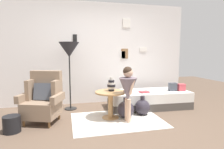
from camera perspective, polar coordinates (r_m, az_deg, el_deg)
name	(u,v)px	position (r m, az deg, el deg)	size (l,w,h in m)	color
ground_plane	(117,130)	(3.40, 1.40, -16.34)	(12.00, 12.00, 0.00)	brown
gallery_wall	(98,53)	(5.04, -4.35, 6.37)	(4.80, 0.12, 2.60)	silver
rug	(117,120)	(3.84, 1.55, -13.48)	(1.74, 1.24, 0.01)	silver
armchair	(43,99)	(3.90, -19.90, -6.94)	(0.88, 0.77, 0.97)	olive
daybed	(149,99)	(4.73, 10.98, -7.25)	(1.93, 0.88, 0.40)	#4C4742
pillow_head	(181,87)	(4.89, 20.07, -3.65)	(0.17, 0.12, 0.17)	#D64C56
pillow_mid	(173,87)	(4.82, 17.73, -3.56)	(0.18, 0.12, 0.20)	#474C56
side_table	(110,99)	(3.84, -0.47, -7.29)	(0.61, 0.61, 0.55)	tan
vase_striped	(111,85)	(3.83, -0.21, -3.24)	(0.17, 0.17, 0.28)	black
floor_lamp	(69,51)	(4.46, -12.72, 6.76)	(0.46, 0.46, 1.56)	black
person_child	(128,87)	(3.59, 4.80, -3.82)	(0.34, 0.34, 1.07)	#D8AD8E
book_on_daybed	(144,92)	(4.49, 9.63, -5.16)	(0.22, 0.16, 0.03)	#A33941
demijohn_near	(126,109)	(3.94, 4.13, -10.36)	(0.35, 0.35, 0.43)	#332D38
demijohn_far	(142,107)	(4.16, 9.09, -9.60)	(0.33, 0.33, 0.41)	#332D38
magazine_basket	(12,124)	(3.68, -27.82, -13.01)	(0.28, 0.28, 0.28)	black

